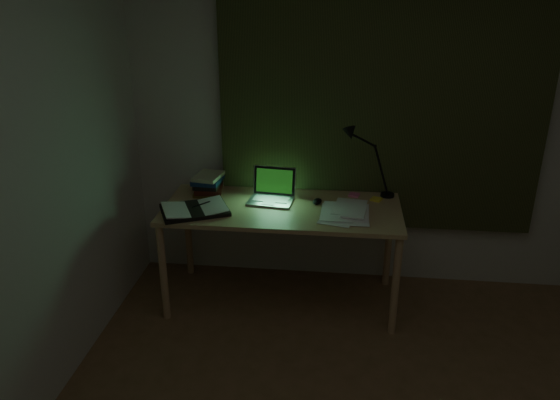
{
  "coord_description": "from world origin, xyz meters",
  "views": [
    {
      "loc": [
        -0.26,
        -1.75,
        2.14
      ],
      "look_at": [
        -0.63,
        1.45,
        0.82
      ],
      "focal_mm": 35.0,
      "sensor_mm": 36.0,
      "label": 1
    }
  ],
  "objects_px": {
    "book_stack": "(208,183)",
    "loose_papers": "(346,211)",
    "laptop": "(270,188)",
    "open_textbook": "(195,209)",
    "desk": "(282,255)",
    "desk_lamp": "(390,161)"
  },
  "relations": [
    {
      "from": "book_stack",
      "to": "desk_lamp",
      "type": "distance_m",
      "value": 1.27
    },
    {
      "from": "desk",
      "to": "laptop",
      "type": "xyz_separation_m",
      "value": [
        -0.09,
        0.08,
        0.47
      ]
    },
    {
      "from": "laptop",
      "to": "desk_lamp",
      "type": "bearing_deg",
      "value": 20.56
    },
    {
      "from": "desk",
      "to": "book_stack",
      "type": "xyz_separation_m",
      "value": [
        -0.55,
        0.19,
        0.43
      ]
    },
    {
      "from": "book_stack",
      "to": "desk_lamp",
      "type": "xyz_separation_m",
      "value": [
        1.26,
        0.08,
        0.18
      ]
    },
    {
      "from": "open_textbook",
      "to": "loose_papers",
      "type": "xyz_separation_m",
      "value": [
        0.98,
        0.09,
        -0.01
      ]
    },
    {
      "from": "book_stack",
      "to": "loose_papers",
      "type": "height_order",
      "value": "book_stack"
    },
    {
      "from": "desk_lamp",
      "to": "loose_papers",
      "type": "bearing_deg",
      "value": -132.78
    },
    {
      "from": "laptop",
      "to": "loose_papers",
      "type": "height_order",
      "value": "laptop"
    },
    {
      "from": "laptop",
      "to": "open_textbook",
      "type": "height_order",
      "value": "laptop"
    },
    {
      "from": "desk",
      "to": "laptop",
      "type": "distance_m",
      "value": 0.48
    },
    {
      "from": "desk",
      "to": "laptop",
      "type": "relative_size",
      "value": 4.74
    },
    {
      "from": "desk",
      "to": "open_textbook",
      "type": "relative_size",
      "value": 3.75
    },
    {
      "from": "desk",
      "to": "desk_lamp",
      "type": "xyz_separation_m",
      "value": [
        0.71,
        0.28,
        0.62
      ]
    },
    {
      "from": "laptop",
      "to": "open_textbook",
      "type": "xyz_separation_m",
      "value": [
        -0.47,
        -0.22,
        -0.09
      ]
    },
    {
      "from": "laptop",
      "to": "open_textbook",
      "type": "relative_size",
      "value": 0.79
    },
    {
      "from": "desk",
      "to": "desk_lamp",
      "type": "relative_size",
      "value": 3.05
    },
    {
      "from": "book_stack",
      "to": "desk_lamp",
      "type": "bearing_deg",
      "value": 3.84
    },
    {
      "from": "desk_lamp",
      "to": "open_textbook",
      "type": "bearing_deg",
      "value": -163.26
    },
    {
      "from": "desk",
      "to": "book_stack",
      "type": "height_order",
      "value": "book_stack"
    },
    {
      "from": "desk",
      "to": "desk_lamp",
      "type": "distance_m",
      "value": 0.98
    },
    {
      "from": "laptop",
      "to": "book_stack",
      "type": "bearing_deg",
      "value": 172.41
    }
  ]
}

